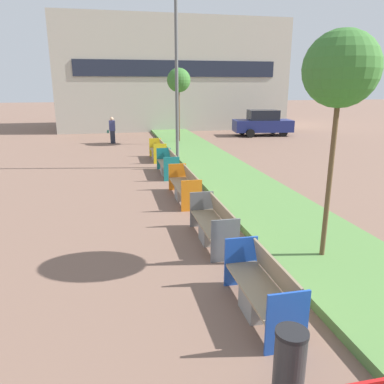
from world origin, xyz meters
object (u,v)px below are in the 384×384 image
bench_orange_frame (185,188)px  sapling_tree_far (179,81)px  bench_blue_frame (262,293)px  bench_yellow_frame (158,152)px  litter_bin (289,368)px  bench_grey_frame (214,227)px  street_lamp_post (177,70)px  sapling_tree_near (341,70)px  bench_teal_frame (168,166)px  parked_car_distant (263,123)px  pedestrian_walking (112,130)px

bench_orange_frame → sapling_tree_far: sapling_tree_far is taller
bench_blue_frame → bench_orange_frame: same height
bench_yellow_frame → litter_bin: (-0.40, -15.13, 0.12)m
bench_grey_frame → bench_orange_frame: size_ratio=0.88×
bench_blue_frame → litter_bin: size_ratio=2.01×
bench_grey_frame → street_lamp_post: size_ratio=0.28×
street_lamp_post → sapling_tree_near: bearing=-82.4°
bench_teal_frame → bench_yellow_frame: (-0.00, 3.31, -0.01)m
street_lamp_post → parked_car_distant: street_lamp_post is taller
street_lamp_post → bench_teal_frame: bearing=-115.5°
street_lamp_post → bench_grey_frame: bearing=-94.2°
bench_teal_frame → bench_yellow_frame: size_ratio=1.12×
sapling_tree_near → bench_blue_frame: bearing=-143.1°
street_lamp_post → sapling_tree_near: (1.33, -9.91, -0.37)m
bench_yellow_frame → litter_bin: bearing=-91.5°
sapling_tree_near → pedestrian_walking: 18.65m
bench_grey_frame → pedestrian_walking: bearing=97.5°
bench_grey_frame → bench_teal_frame: size_ratio=0.96×
bench_teal_frame → sapling_tree_far: 9.11m
bench_blue_frame → bench_yellow_frame: bearing=90.0°
bench_teal_frame → pedestrian_walking: size_ratio=1.34×
bench_orange_frame → parked_car_distant: size_ratio=0.56×
sapling_tree_near → parked_car_distant: bearing=71.1°
bench_grey_frame → parked_car_distant: size_ratio=0.49×
bench_orange_frame → litter_bin: (-0.40, -8.23, 0.11)m
parked_car_distant → bench_grey_frame: bearing=-108.6°
bench_yellow_frame → parked_car_distant: bearing=41.4°
bench_grey_frame → parked_car_distant: 20.01m
pedestrian_walking → parked_car_distant: parked_car_distant is taller
bench_grey_frame → bench_teal_frame: 7.11m
litter_bin → sapling_tree_far: bearing=83.3°
bench_blue_frame → street_lamp_post: street_lamp_post is taller
street_lamp_post → parked_car_distant: bearing=50.2°
sapling_tree_far → parked_car_distant: (6.71, 2.73, -2.94)m
bench_blue_frame → sapling_tree_far: 18.70m
sapling_tree_far → parked_car_distant: size_ratio=1.05×
bench_yellow_frame → bench_teal_frame: bearing=-89.9°
bench_blue_frame → street_lamp_post: (0.61, 11.36, 3.85)m
litter_bin → pedestrian_walking: (-1.78, 21.14, 0.36)m
sapling_tree_far → bench_teal_frame: bearing=-103.3°
bench_blue_frame → litter_bin: bearing=-102.8°
bench_orange_frame → bench_teal_frame: size_ratio=1.10×
sapling_tree_near → parked_car_distant: 20.88m
bench_grey_frame → street_lamp_post: (0.61, 8.39, 3.85)m
bench_teal_frame → bench_yellow_frame: bearing=90.1°
litter_bin → pedestrian_walking: bearing=94.8°
litter_bin → street_lamp_post: street_lamp_post is taller
bench_blue_frame → street_lamp_post: size_ratio=0.25×
pedestrian_walking → bench_teal_frame: bearing=-76.9°
bench_teal_frame → bench_yellow_frame: same height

